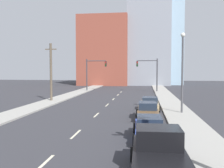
{
  "coord_description": "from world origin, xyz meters",
  "views": [
    {
      "loc": [
        4.65,
        -3.32,
        4.39
      ],
      "look_at": [
        -0.39,
        34.9,
        2.2
      ],
      "focal_mm": 40.0,
      "sensor_mm": 36.0,
      "label": 1
    }
  ],
  "objects": [
    {
      "name": "lane_stripe_at_13m",
      "position": [
        0.0,
        13.03,
        0.0
      ],
      "size": [
        0.16,
        2.4,
        0.01
      ],
      "primitive_type": "cube",
      "color": "beige",
      "rests_on": "ground"
    },
    {
      "name": "building_brick_left",
      "position": [
        -7.11,
        71.31,
        9.78
      ],
      "size": [
        14.0,
        16.0,
        19.57
      ],
      "color": "brown",
      "rests_on": "ground"
    },
    {
      "name": "sidewalk_left",
      "position": [
        -8.03,
        50.04,
        0.08
      ],
      "size": [
        2.96,
        100.09,
        0.16
      ],
      "color": "#9E9B93",
      "rests_on": "ground"
    },
    {
      "name": "pickup_truck_black",
      "position": [
        5.27,
        6.9,
        0.78
      ],
      "size": [
        2.57,
        5.46,
        1.89
      ],
      "rotation": [
        0.0,
        0.0,
        0.02
      ],
      "color": "black",
      "rests_on": "ground"
    },
    {
      "name": "traffic_signal_right",
      "position": [
        5.92,
        46.83,
        4.27
      ],
      "size": [
        4.23,
        0.35,
        6.63
      ],
      "color": "#38383D",
      "rests_on": "ground"
    },
    {
      "name": "sedan_blue",
      "position": [
        4.94,
        12.37,
        0.68
      ],
      "size": [
        2.13,
        4.71,
        1.47
      ],
      "rotation": [
        0.0,
        0.0,
        0.03
      ],
      "color": "navy",
      "rests_on": "ground"
    },
    {
      "name": "building_glass_right",
      "position": [
        9.11,
        79.31,
        13.92
      ],
      "size": [
        13.0,
        20.0,
        27.83
      ],
      "color": "#99B7CC",
      "rests_on": "ground"
    },
    {
      "name": "sedan_brown",
      "position": [
        4.92,
        19.08,
        0.68
      ],
      "size": [
        2.1,
        4.51,
        1.51
      ],
      "rotation": [
        0.0,
        0.0,
        0.01
      ],
      "color": "brown",
      "rests_on": "ground"
    },
    {
      "name": "lane_stripe_at_34m",
      "position": [
        0.0,
        33.66,
        0.0
      ],
      "size": [
        0.16,
        2.4,
        0.01
      ],
      "primitive_type": "cube",
      "color": "beige",
      "rests_on": "ground"
    },
    {
      "name": "lane_stripe_at_8m",
      "position": [
        0.0,
        7.58,
        0.0
      ],
      "size": [
        0.16,
        2.4,
        0.01
      ],
      "primitive_type": "cube",
      "color": "beige",
      "rests_on": "ground"
    },
    {
      "name": "sidewalk_right",
      "position": [
        8.03,
        50.04,
        0.08
      ],
      "size": [
        2.96,
        100.09,
        0.16
      ],
      "color": "#9E9B93",
      "rests_on": "ground"
    },
    {
      "name": "lane_stripe_at_20m",
      "position": [
        0.0,
        20.34,
        0.0
      ],
      "size": [
        0.16,
        2.4,
        0.01
      ],
      "primitive_type": "cube",
      "color": "beige",
      "rests_on": "ground"
    },
    {
      "name": "lane_stripe_at_27m",
      "position": [
        0.0,
        27.28,
        0.0
      ],
      "size": [
        0.16,
        2.4,
        0.01
      ],
      "primitive_type": "cube",
      "color": "beige",
      "rests_on": "ground"
    },
    {
      "name": "street_lamp",
      "position": [
        8.31,
        21.92,
        4.67
      ],
      "size": [
        0.44,
        0.44,
        8.02
      ],
      "color": "#4C4C51",
      "rests_on": "ground"
    },
    {
      "name": "utility_pole_left_mid",
      "position": [
        -8.21,
        29.72,
        4.13
      ],
      "size": [
        1.6,
        0.32,
        8.02
      ],
      "color": "brown",
      "rests_on": "ground"
    },
    {
      "name": "sedan_tan",
      "position": [
        5.23,
        24.26,
        0.65
      ],
      "size": [
        2.19,
        4.55,
        1.4
      ],
      "rotation": [
        0.0,
        0.0,
        -0.02
      ],
      "color": "tan",
      "rests_on": "ground"
    },
    {
      "name": "lane_stripe_at_46m",
      "position": [
        0.0,
        45.73,
        0.0
      ],
      "size": [
        0.16,
        2.4,
        0.01
      ],
      "primitive_type": "cube",
      "color": "beige",
      "rests_on": "ground"
    },
    {
      "name": "traffic_signal_left",
      "position": [
        -6.05,
        46.83,
        4.27
      ],
      "size": [
        4.23,
        0.35,
        6.63
      ],
      "color": "#38383D",
      "rests_on": "ground"
    },
    {
      "name": "lane_stripe_at_40m",
      "position": [
        0.0,
        40.0,
        0.0
      ],
      "size": [
        0.16,
        2.4,
        0.01
      ],
      "primitive_type": "cube",
      "color": "beige",
      "rests_on": "ground"
    },
    {
      "name": "building_office_center",
      "position": [
        5.64,
        75.31,
        14.98
      ],
      "size": [
        12.0,
        20.0,
        29.95
      ],
      "color": "gray",
      "rests_on": "ground"
    }
  ]
}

